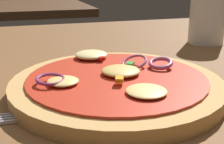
# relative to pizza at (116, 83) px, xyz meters

# --- Properties ---
(dining_table) EXTENTS (1.21, 1.07, 0.04)m
(dining_table) POSITION_rel_pizza_xyz_m (-0.06, 0.03, -0.03)
(dining_table) COLOR brown
(dining_table) RESTS_ON ground
(pizza) EXTENTS (0.27, 0.27, 0.03)m
(pizza) POSITION_rel_pizza_xyz_m (0.00, 0.00, 0.00)
(pizza) COLOR tan
(pizza) RESTS_ON dining_table
(beer_glass) EXTENTS (0.08, 0.08, 0.11)m
(beer_glass) POSITION_rel_pizza_xyz_m (0.27, 0.21, 0.04)
(beer_glass) COLOR silver
(beer_glass) RESTS_ON dining_table
(background_table) EXTENTS (0.62, 0.63, 0.04)m
(background_table) POSITION_rel_pizza_xyz_m (-0.08, 1.26, -0.03)
(background_table) COLOR #4C301C
(background_table) RESTS_ON ground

